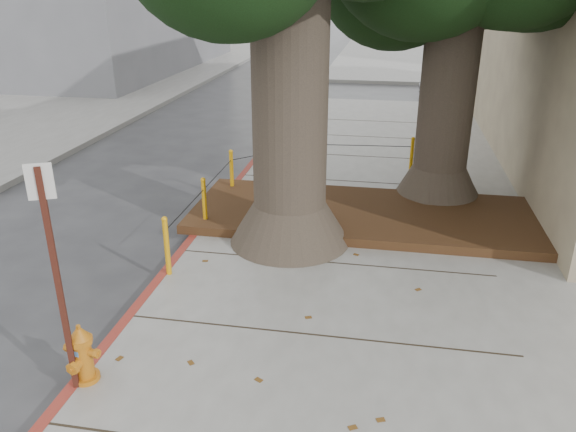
% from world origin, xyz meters
% --- Properties ---
extents(ground, '(140.00, 140.00, 0.00)m').
position_xyz_m(ground, '(0.00, 0.00, 0.00)').
color(ground, '#28282B').
rests_on(ground, ground).
extents(sidewalk_far, '(16.00, 20.00, 0.15)m').
position_xyz_m(sidewalk_far, '(6.00, 30.00, 0.07)').
color(sidewalk_far, slate).
rests_on(sidewalk_far, ground).
extents(curb_red, '(0.14, 26.00, 0.16)m').
position_xyz_m(curb_red, '(-2.00, 2.50, 0.07)').
color(curb_red, maroon).
rests_on(curb_red, ground).
extents(planter_bed, '(6.40, 2.60, 0.16)m').
position_xyz_m(planter_bed, '(0.90, 3.90, 0.23)').
color(planter_bed, black).
rests_on(planter_bed, sidewalk_main).
extents(bollard_ring, '(3.79, 5.39, 0.95)m').
position_xyz_m(bollard_ring, '(-0.87, 4.38, 0.66)').
color(bollard_ring, orange).
rests_on(bollard_ring, sidewalk_main).
extents(fire_hydrant, '(0.38, 0.35, 0.71)m').
position_xyz_m(fire_hydrant, '(-1.90, -1.30, 0.50)').
color(fire_hydrant, orange).
rests_on(fire_hydrant, sidewalk_main).
extents(signpost, '(0.24, 0.12, 2.56)m').
position_xyz_m(signpost, '(-1.95, -1.43, 1.60)').
color(signpost, '#471911').
rests_on(signpost, sidewalk_main).
extents(car_silver, '(3.69, 1.62, 1.23)m').
position_xyz_m(car_silver, '(4.18, 17.69, 0.62)').
color(car_silver, '#ADAEB2').
rests_on(car_silver, ground).
extents(car_dark, '(2.05, 4.40, 1.24)m').
position_xyz_m(car_dark, '(-11.79, 17.61, 0.62)').
color(car_dark, black).
rests_on(car_dark, ground).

